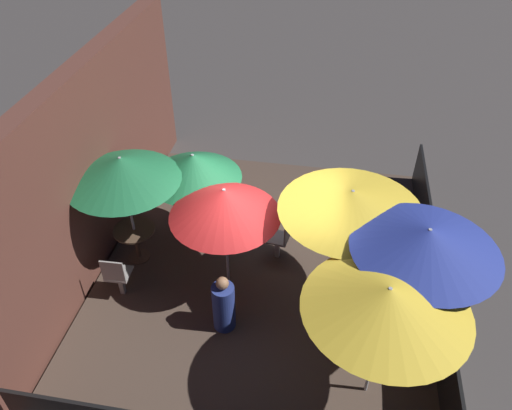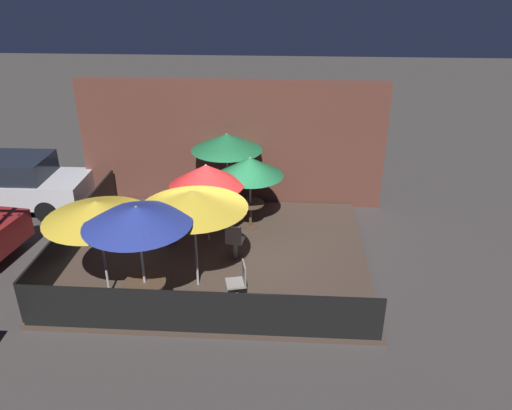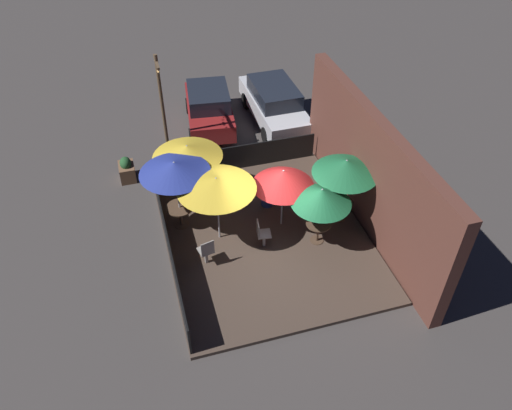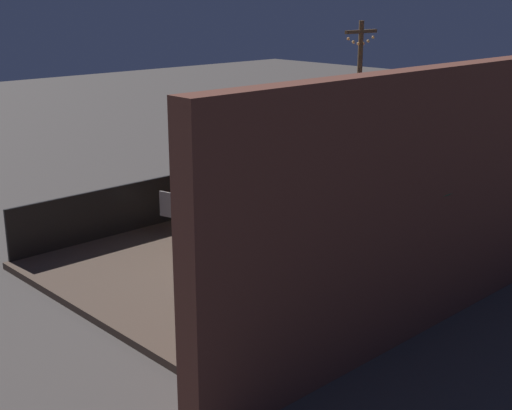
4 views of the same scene
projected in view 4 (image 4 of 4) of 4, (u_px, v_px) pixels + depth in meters
ground_plane at (271, 263)px, 12.73m from camera, size 60.00×60.00×0.00m
patio_deck at (271, 260)px, 12.71m from camera, size 7.21×6.02×0.12m
building_wall at (434, 200)px, 9.95m from camera, size 8.81×0.36×3.71m
fence_front at (170, 198)px, 14.63m from camera, size 7.01×0.05×0.95m
fence_side_left at (392, 194)px, 14.91m from camera, size 0.05×5.82×0.95m
patio_umbrella_0 at (391, 167)px, 10.44m from camera, size 1.98×1.98×2.30m
patio_umbrella_1 at (230, 110)px, 14.51m from camera, size 2.08×2.08×2.42m
patio_umbrella_2 at (306, 183)px, 10.76m from camera, size 1.75×1.75×2.00m
patio_umbrella_3 at (312, 160)px, 11.98m from camera, size 1.86×1.86×2.09m
patio_umbrella_4 at (282, 117)px, 14.84m from camera, size 2.17×2.17×2.24m
patio_umbrella_5 at (231, 128)px, 13.26m from camera, size 2.28×2.28×2.29m
dining_table_0 at (386, 262)px, 10.86m from camera, size 0.77×0.77×0.72m
dining_table_1 at (230, 188)px, 14.97m from camera, size 0.85×0.85×0.73m
dining_table_2 at (304, 257)px, 11.10m from camera, size 0.75×0.75×0.72m
patio_chair_0 at (244, 231)px, 12.45m from camera, size 0.46×0.46×0.94m
patio_chair_1 at (173, 213)px, 13.47m from camera, size 0.48×0.48×0.95m
patio_chair_2 at (420, 249)px, 11.54m from camera, size 0.41×0.41×0.95m
patron_0 at (340, 220)px, 13.12m from camera, size 0.45×0.45×1.12m
planter_box at (284, 168)px, 18.04m from camera, size 0.75×0.53×0.89m
light_post at (359, 98)px, 17.00m from camera, size 1.10×0.12×4.03m
parked_car_0 at (465, 157)px, 17.20m from camera, size 4.04×2.16×1.62m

